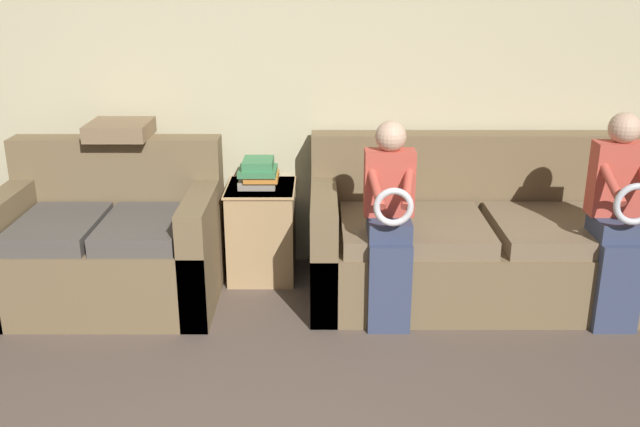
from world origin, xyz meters
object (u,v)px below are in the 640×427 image
(book_stack, at_px, (255,174))
(child_right_seated, at_px, (615,212))
(couch_main, at_px, (480,242))
(throw_pillow, at_px, (116,130))
(child_left_seated, at_px, (387,216))
(side_shelf, at_px, (258,230))
(couch_side, at_px, (107,247))

(book_stack, bearing_deg, child_right_seated, -17.66)
(couch_main, relative_size, throw_pillow, 5.77)
(child_left_seated, relative_size, side_shelf, 1.88)
(couch_side, bearing_deg, couch_main, 2.53)
(couch_main, bearing_deg, couch_side, -177.47)
(couch_main, relative_size, child_right_seated, 1.78)
(child_right_seated, relative_size, book_stack, 4.59)
(couch_main, height_order, couch_side, couch_side)
(side_shelf, height_order, throw_pillow, throw_pillow)
(child_left_seated, relative_size, child_right_seated, 0.96)
(couch_main, distance_m, throw_pillow, 2.43)
(couch_side, xyz_separation_m, child_left_seated, (1.71, -0.33, 0.31))
(side_shelf, height_order, book_stack, book_stack)
(side_shelf, bearing_deg, throw_pillow, -178.53)
(child_left_seated, xyz_separation_m, book_stack, (-0.80, 0.67, 0.06))
(couch_main, height_order, throw_pillow, throw_pillow)
(couch_side, bearing_deg, book_stack, 20.66)
(child_right_seated, distance_m, side_shelf, 2.22)
(child_right_seated, bearing_deg, child_left_seated, -179.90)
(couch_side, height_order, child_left_seated, child_left_seated)
(couch_main, height_order, child_right_seated, child_right_seated)
(child_right_seated, relative_size, side_shelf, 1.96)
(couch_side, bearing_deg, throw_pillow, 83.43)
(child_left_seated, height_order, throw_pillow, child_left_seated)
(couch_main, bearing_deg, throw_pillow, 174.72)
(child_left_seated, height_order, side_shelf, child_left_seated)
(book_stack, xyz_separation_m, throw_pillow, (-0.87, -0.02, 0.30))
(child_right_seated, xyz_separation_m, book_stack, (-2.10, 0.67, 0.04))
(child_right_seated, bearing_deg, side_shelf, 162.34)
(couch_side, relative_size, child_left_seated, 1.13)
(throw_pillow, bearing_deg, book_stack, 1.62)
(book_stack, bearing_deg, child_left_seated, -40.05)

